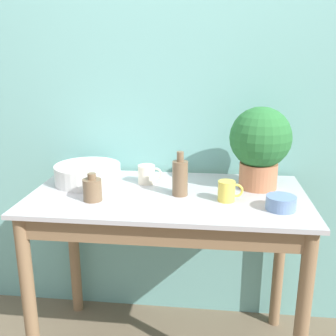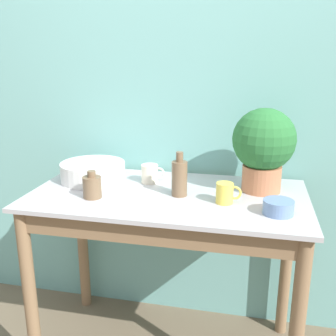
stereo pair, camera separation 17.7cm
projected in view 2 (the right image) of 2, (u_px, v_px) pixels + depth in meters
The scene contains 9 objects.
wall_back at pixel (184, 110), 2.08m from camera, with size 6.00×0.05×2.40m.
counter_table at pixel (167, 231), 1.83m from camera, with size 1.26×0.67×0.87m.
potted_plant at pixel (264, 145), 1.78m from camera, with size 0.29×0.29×0.39m.
bowl_wash_large at pixel (93, 171), 1.98m from camera, with size 0.32×0.32×0.09m.
bottle_tall at pixel (179, 178), 1.75m from camera, with size 0.07×0.07×0.20m.
bottle_short at pixel (92, 187), 1.74m from camera, with size 0.08×0.08×0.12m.
mug_yellow at pixel (225, 193), 1.67m from camera, with size 0.11×0.07×0.09m.
mug_cream at pixel (150, 174), 1.94m from camera, with size 0.12×0.08×0.09m.
bowl_small_blue at pixel (278, 207), 1.56m from camera, with size 0.12×0.12×0.06m.
Camera 2 is at (0.37, -1.33, 1.48)m, focal length 42.00 mm.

